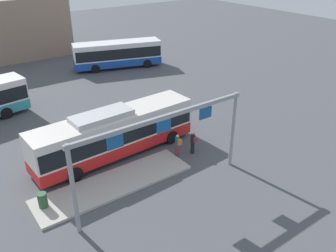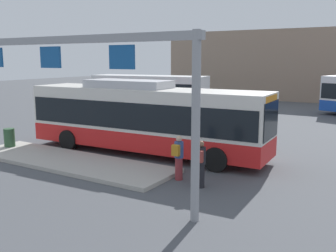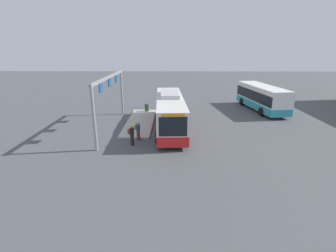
{
  "view_description": "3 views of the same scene",
  "coord_description": "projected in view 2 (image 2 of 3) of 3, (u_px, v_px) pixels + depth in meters",
  "views": [
    {
      "loc": [
        -9.77,
        -19.84,
        13.33
      ],
      "look_at": [
        3.6,
        -1.29,
        1.7
      ],
      "focal_mm": 38.25,
      "sensor_mm": 36.0,
      "label": 1
    },
    {
      "loc": [
        10.25,
        -14.69,
        4.45
      ],
      "look_at": [
        1.91,
        -1.02,
        1.65
      ],
      "focal_mm": 41.18,
      "sensor_mm": 36.0,
      "label": 2
    },
    {
      "loc": [
        23.35,
        0.14,
        7.7
      ],
      "look_at": [
        3.31,
        -0.14,
        1.28
      ],
      "focal_mm": 26.44,
      "sensor_mm": 36.0,
      "label": 3
    }
  ],
  "objects": [
    {
      "name": "person_waiting_near",
      "position": [
        201.0,
        163.0,
        13.33
      ],
      "size": [
        0.41,
        0.57,
        1.67
      ],
      "rotation": [
        0.0,
        0.0,
        1.78
      ],
      "color": "black",
      "rests_on": "ground"
    },
    {
      "name": "trash_bin",
      "position": [
        9.0,
        138.0,
        19.02
      ],
      "size": [
        0.52,
        0.52,
        0.9
      ],
      "primitive_type": "cylinder",
      "color": "#2D5133",
      "rests_on": "platform_curb"
    },
    {
      "name": "platform_sign_gantry",
      "position": [
        52.0,
        77.0,
        12.86
      ],
      "size": [
        11.27,
        0.24,
        5.2
      ],
      "color": "gray",
      "rests_on": "ground"
    },
    {
      "name": "person_boarding",
      "position": [
        179.0,
        157.0,
        14.19
      ],
      "size": [
        0.36,
        0.54,
        1.67
      ],
      "rotation": [
        0.0,
        0.0,
        1.64
      ],
      "color": "maroon",
      "rests_on": "ground"
    },
    {
      "name": "station_building",
      "position": [
        270.0,
        65.0,
        44.88
      ],
      "size": [
        22.29,
        8.0,
        7.53
      ],
      "primitive_type": "cube",
      "color": "gray",
      "rests_on": "ground"
    },
    {
      "name": "platform_curb",
      "position": [
        68.0,
        161.0,
        16.66
      ],
      "size": [
        10.0,
        2.8,
        0.16
      ],
      "primitive_type": "cube",
      "color": "#B2ADA3",
      "rests_on": "ground"
    },
    {
      "name": "bus_background_left",
      "position": [
        149.0,
        92.0,
        31.6
      ],
      "size": [
        9.83,
        3.86,
        3.1
      ],
      "rotation": [
        0.0,
        0.0,
        3.29
      ],
      "color": "teal",
      "rests_on": "ground"
    },
    {
      "name": "bus_main",
      "position": [
        144.0,
        116.0,
        18.07
      ],
      "size": [
        11.93,
        3.1,
        3.46
      ],
      "rotation": [
        0.0,
        0.0,
        0.05
      ],
      "color": "red",
      "rests_on": "ground"
    },
    {
      "name": "ground_plane",
      "position": [
        145.0,
        153.0,
        18.38
      ],
      "size": [
        120.0,
        120.0,
        0.0
      ],
      "primitive_type": "plane",
      "color": "#4C4F54"
    }
  ]
}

